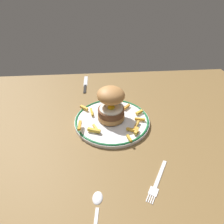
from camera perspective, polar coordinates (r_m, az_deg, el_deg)
The scene contains 7 objects.
ground_plane at distance 71.73cm, azimuth -4.65°, elevation -5.52°, with size 145.77×91.67×4.00cm, color brown.
dinner_plate at distance 71.71cm, azimuth 0.00°, elevation -2.44°, with size 27.58×27.58×1.60cm.
burger at distance 69.26cm, azimuth -0.30°, elevation 2.69°, with size 14.08×14.16×11.54cm.
fries_pile at distance 70.36cm, azimuth 0.18°, elevation -1.79°, with size 24.39×26.98×2.29cm.
fork at distance 55.98cm, azimuth 13.21°, elevation -19.16°, with size 8.86×12.91×0.36cm.
knife at distance 96.99cm, azimuth -7.88°, elevation 7.80°, with size 1.97×18.02×0.70cm.
spoon at distance 51.36cm, azimuth -4.19°, elevation -25.16°, with size 3.47×13.41×0.90cm.
Camera 1 is at (1.38, -54.03, 45.16)cm, focal length 31.07 mm.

